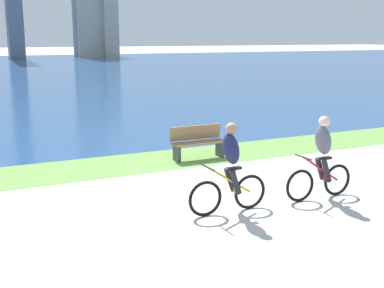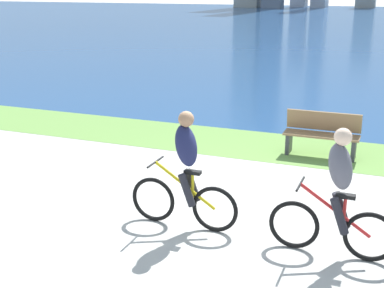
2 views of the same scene
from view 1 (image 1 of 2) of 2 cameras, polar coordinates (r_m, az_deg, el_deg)
ground_plane at (r=10.54m, az=2.22°, el=-5.79°), size 300.00×300.00×0.00m
grass_strip_bayside at (r=13.34m, az=-4.18°, el=-1.93°), size 120.00×2.14×0.01m
bay_water_surface at (r=52.97m, az=-20.64°, el=7.94°), size 300.00×79.07×0.00m
cyclist_lead at (r=9.28m, az=4.37°, el=-2.88°), size 1.64×0.52×1.72m
cyclist_trailing at (r=10.40m, az=14.63°, el=-1.61°), size 1.62×0.52×1.71m
bench_near_path at (r=13.48m, az=0.66°, el=0.20°), size 1.50×0.47×0.90m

